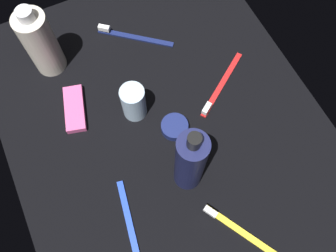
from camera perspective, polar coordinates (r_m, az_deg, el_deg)
name	(u,v)px	position (r cm, az deg, el deg)	size (l,w,h in cm)	color
ground_plane	(168,133)	(74.82, 0.00, -1.06)	(84.00, 64.00, 1.20)	black
lotion_bottle	(190,162)	(62.14, 3.54, -5.79)	(5.37, 5.37, 21.51)	#1A1E4A
bodywash_bottle	(41,43)	(79.56, -19.70, 12.41)	(6.59, 6.59, 17.71)	silver
deodorant_stick	(134,102)	(72.57, -5.51, 3.81)	(4.97, 4.97, 8.63)	silver
toothbrush_blue	(132,233)	(69.07, -5.85, -16.63)	(17.95, 4.19, 2.10)	blue
toothbrush_yellow	(241,231)	(70.10, 11.65, -16.15)	(16.21, 9.99, 2.10)	yellow
toothbrush_navy	(131,36)	(85.89, -5.95, 14.16)	(12.19, 14.80, 2.10)	navy
toothbrush_red	(220,87)	(78.88, 8.28, 6.16)	(11.24, 15.48, 2.10)	red
snack_bar_pink	(75,109)	(78.07, -14.69, 2.67)	(10.40, 4.00, 1.50)	#E55999
cream_tin_left	(175,128)	(73.51, 1.19, -0.39)	(5.65, 5.65, 1.91)	navy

